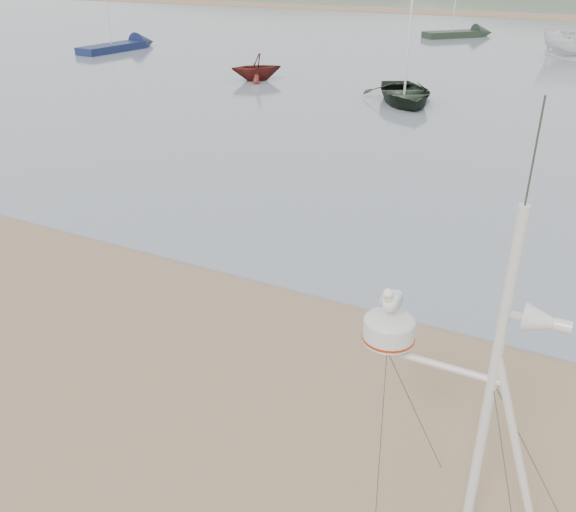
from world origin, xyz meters
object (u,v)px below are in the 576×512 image
at_px(mast_rig, 468,473).
at_px(boat_dark, 408,51).
at_px(sailboat_blue_near, 130,45).
at_px(boat_red, 256,55).
at_px(sailboat_dark_mid, 468,33).

bearing_deg(mast_rig, boat_dark, 109.23).
bearing_deg(boat_dark, sailboat_blue_near, 130.43).
bearing_deg(mast_rig, boat_red, 124.60).
distance_m(boat_red, sailboat_dark_mid, 25.49).
xyz_separation_m(boat_dark, sailboat_dark_mid, (-3.02, 26.55, -2.07)).
height_order(boat_red, sailboat_blue_near, sailboat_blue_near).
bearing_deg(sailboat_dark_mid, boat_red, -103.25).
bearing_deg(sailboat_dark_mid, sailboat_blue_near, -137.66).
xyz_separation_m(mast_rig, sailboat_blue_near, (-30.99, 30.59, -0.97)).
distance_m(mast_rig, boat_red, 29.36).
bearing_deg(sailboat_dark_mid, mast_rig, -77.52).
relative_size(mast_rig, boat_red, 1.96).
distance_m(mast_rig, sailboat_blue_near, 43.56).
relative_size(boat_dark, sailboat_dark_mid, 0.74).
bearing_deg(boat_red, boat_dark, 36.85).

